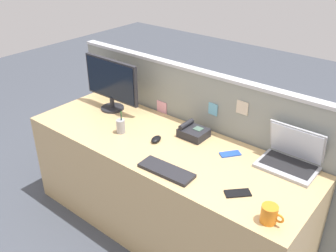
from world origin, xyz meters
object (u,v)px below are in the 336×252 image
Objects in this scene: pen_cup at (121,126)px; cell_phone_black_slab at (238,193)px; desktop_monitor at (111,82)px; laptop at (291,156)px; keyboard_main at (166,170)px; coffee_mug at (269,214)px; cell_phone_blue_case at (230,154)px; desk_phone at (193,132)px; computer_mouse_right_hand at (156,139)px.

pen_cup is 1.22× the size of cell_phone_black_slab.
laptop is (1.49, 0.14, -0.17)m from desktop_monitor.
coffee_mug is at bearing -3.10° from keyboard_main.
cell_phone_blue_case is at bearing 138.44° from coffee_mug.
cell_phone_blue_case is (1.13, 0.00, -0.23)m from desktop_monitor.
pen_cup is 1.03m from cell_phone_black_slab.
laptop is 1.85× the size of desk_phone.
computer_mouse_right_hand is at bearing -147.81° from cell_phone_black_slab.
keyboard_main is (0.13, -0.47, -0.02)m from desk_phone.
desktop_monitor is 1.54× the size of laptop.
cell_phone_blue_case is (0.34, -0.04, -0.03)m from desk_phone.
keyboard_main is at bearing -52.53° from computer_mouse_right_hand.
computer_mouse_right_hand is (0.63, -0.18, -0.22)m from desktop_monitor.
computer_mouse_right_hand is at bearing -126.33° from desk_phone.
desk_phone is 1.07× the size of pen_cup.
cell_phone_black_slab is (0.25, -0.33, 0.00)m from cell_phone_blue_case.
laptop is at bearing 7.59° from desk_phone.
desktop_monitor reaches higher than computer_mouse_right_hand.
desk_phone is 0.69m from cell_phone_black_slab.
laptop is 0.39m from cell_phone_blue_case.
cell_phone_blue_case is at bearing 17.73° from pen_cup.
laptop is 0.48m from cell_phone_black_slab.
cell_phone_black_slab is at bearing -24.37° from computer_mouse_right_hand.
computer_mouse_right_hand is 0.55× the size of pen_cup.
laptop is 3.59× the size of computer_mouse_right_hand.
cell_phone_black_slab is at bearing -32.50° from desk_phone.
pen_cup reaches higher than coffee_mug.
coffee_mug reaches higher than computer_mouse_right_hand.
cell_phone_blue_case is (-0.36, -0.13, -0.06)m from laptop.
desktop_monitor reaches higher than keyboard_main.
laptop reaches higher than cell_phone_blue_case.
desk_phone reaches higher than computer_mouse_right_hand.
keyboard_main is at bearing -124.78° from cell_phone_black_slab.
desk_phone is at bearing 33.14° from pen_cup.
pen_cup is at bearing 171.88° from coffee_mug.
cell_phone_blue_case is at bearing 0.19° from desktop_monitor.
desktop_monitor reaches higher than cell_phone_black_slab.
coffee_mug is at bearing 21.21° from cell_phone_black_slab.
pen_cup is at bearing 160.53° from keyboard_main.
desktop_monitor is 0.46m from pen_cup.
keyboard_main is (0.92, -0.42, -0.23)m from desktop_monitor.
keyboard_main is 0.38m from computer_mouse_right_hand.
cell_phone_black_slab is 1.18× the size of coffee_mug.
laptop is 2.43× the size of cell_phone_black_slab.
cell_phone_blue_case is at bearing 61.69° from keyboard_main.
laptop is 0.80m from keyboard_main.
computer_mouse_right_hand is 0.80× the size of coffee_mug.
laptop reaches higher than keyboard_main.
keyboard_main is 2.01× the size of pen_cup.
desktop_monitor is at bearing 165.16° from coffee_mug.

